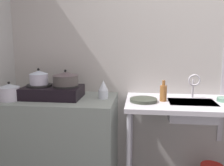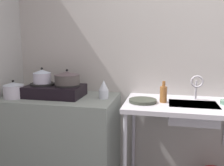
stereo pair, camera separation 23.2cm
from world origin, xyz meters
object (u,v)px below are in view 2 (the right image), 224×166
object	(u,v)px
frying_pan	(143,101)
bottle_by_sink	(163,94)
pot_beside_stove	(14,90)
sink_basin	(193,113)
percolator	(104,90)
pot_on_left_burner	(42,76)
pot_on_right_burner	(67,78)
stove	(55,90)
faucet	(197,84)

from	to	relation	value
frying_pan	bottle_by_sink	world-z (taller)	bottle_by_sink
pot_beside_stove	sink_basin	bearing A→B (deg)	4.65
pot_beside_stove	percolator	size ratio (longest dim) A/B	1.08
frying_pan	pot_on_left_burner	bearing A→B (deg)	177.17
pot_on_right_burner	pot_on_left_burner	bearing A→B (deg)	180.00
sink_basin	bottle_by_sink	world-z (taller)	bottle_by_sink
stove	bottle_by_sink	distance (m)	1.07
percolator	sink_basin	size ratio (longest dim) A/B	0.43
percolator	sink_basin	distance (m)	0.85
faucet	frying_pan	world-z (taller)	faucet
bottle_by_sink	sink_basin	bearing A→B (deg)	-0.20
bottle_by_sink	percolator	bearing A→B (deg)	176.93
sink_basin	faucet	bearing A→B (deg)	75.02
stove	sink_basin	world-z (taller)	stove
pot_on_left_burner	faucet	size ratio (longest dim) A/B	0.75
stove	pot_on_right_burner	world-z (taller)	pot_on_right_burner
stove	bottle_by_sink	bearing A→B (deg)	-0.53
sink_basin	faucet	size ratio (longest dim) A/B	1.76
stove	pot_on_left_burner	size ratio (longest dim) A/B	3.11
bottle_by_sink	pot_on_right_burner	bearing A→B (deg)	179.40
pot_on_left_burner	frying_pan	world-z (taller)	pot_on_left_burner
pot_beside_stove	bottle_by_sink	distance (m)	1.45
stove	faucet	xyz separation A→B (m)	(1.37, 0.13, 0.10)
stove	bottle_by_sink	xyz separation A→B (m)	(1.07, -0.01, 0.02)
pot_on_right_burner	percolator	bearing A→B (deg)	3.23
pot_beside_stove	percolator	world-z (taller)	percolator
pot_beside_stove	percolator	bearing A→B (deg)	11.05
faucet	pot_on_left_burner	bearing A→B (deg)	-175.23
stove	bottle_by_sink	world-z (taller)	bottle_by_sink
faucet	pot_on_right_burner	bearing A→B (deg)	-174.19
pot_on_right_burner	faucet	bearing A→B (deg)	5.81
pot_on_right_burner	sink_basin	world-z (taller)	pot_on_right_burner
pot_beside_stove	faucet	world-z (taller)	faucet
stove	pot_on_left_burner	bearing A→B (deg)	180.00
faucet	percolator	bearing A→B (deg)	-173.11
pot_on_left_burner	bottle_by_sink	distance (m)	1.21
percolator	pot_beside_stove	bearing A→B (deg)	-168.95
stove	pot_on_left_burner	world-z (taller)	pot_on_left_burner
pot_on_right_burner	faucet	world-z (taller)	pot_on_right_burner
pot_on_left_burner	percolator	size ratio (longest dim) A/B	1.00
pot_on_left_burner	faucet	world-z (taller)	pot_on_left_burner
stove	faucet	bearing A→B (deg)	5.24
stove	sink_basin	bearing A→B (deg)	-0.46
faucet	stove	bearing A→B (deg)	-174.76
percolator	stove	bearing A→B (deg)	-177.64
pot_on_left_burner	pot_beside_stove	bearing A→B (deg)	-147.32
pot_on_right_burner	percolator	distance (m)	0.38
sink_basin	pot_on_right_burner	bearing A→B (deg)	179.49
stove	percolator	distance (m)	0.50
pot_beside_stove	sink_basin	distance (m)	1.72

